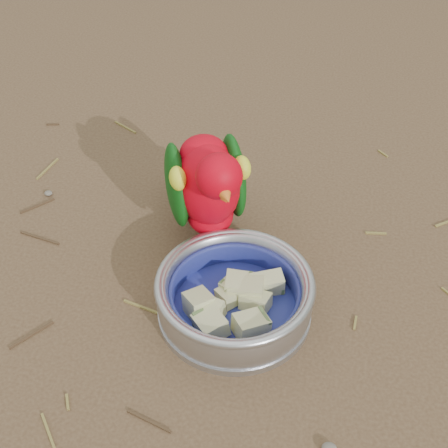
# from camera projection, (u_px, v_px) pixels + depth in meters

# --- Properties ---
(ground) EXTENTS (60.00, 60.00, 0.00)m
(ground) POSITION_uv_depth(u_px,v_px,m) (178.00, 316.00, 0.82)
(ground) COLOR brown
(food_bowl) EXTENTS (0.20, 0.20, 0.02)m
(food_bowl) POSITION_uv_depth(u_px,v_px,m) (234.00, 309.00, 0.81)
(food_bowl) COLOR #B2B2BA
(food_bowl) RESTS_ON ground
(bowl_wall) EXTENTS (0.20, 0.20, 0.04)m
(bowl_wall) POSITION_uv_depth(u_px,v_px,m) (235.00, 293.00, 0.80)
(bowl_wall) COLOR #B2B2BA
(bowl_wall) RESTS_ON food_bowl
(fruit_wedges) EXTENTS (0.12, 0.12, 0.03)m
(fruit_wedges) POSITION_uv_depth(u_px,v_px,m) (235.00, 297.00, 0.80)
(fruit_wedges) COLOR beige
(fruit_wedges) RESTS_ON food_bowl
(lory_parrot) EXTENTS (0.20, 0.26, 0.19)m
(lory_parrot) POSITION_uv_depth(u_px,v_px,m) (208.00, 194.00, 0.86)
(lory_parrot) COLOR red
(lory_parrot) RESTS_ON ground
(ground_debris) EXTENTS (0.90, 0.80, 0.01)m
(ground_debris) POSITION_uv_depth(u_px,v_px,m) (162.00, 265.00, 0.88)
(ground_debris) COLOR olive
(ground_debris) RESTS_ON ground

